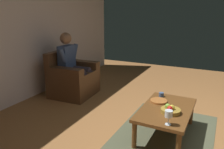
# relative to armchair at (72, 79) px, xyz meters

# --- Properties ---
(ground_plane) EXTENTS (7.66, 7.66, 0.00)m
(ground_plane) POSITION_rel_armchair_xyz_m (0.62, 2.55, -0.32)
(ground_plane) COLOR #966236
(wall_back) EXTENTS (6.26, 0.06, 2.77)m
(wall_back) POSITION_rel_armchair_xyz_m (0.62, -0.67, 1.07)
(wall_back) COLOR silver
(wall_back) RESTS_ON ground
(rug) EXTENTS (1.75, 1.24, 0.01)m
(rug) POSITION_rel_armchair_xyz_m (0.69, 1.99, -0.31)
(rug) COLOR #4C5038
(rug) RESTS_ON ground
(armchair) EXTENTS (0.86, 0.79, 0.86)m
(armchair) POSITION_rel_armchair_xyz_m (0.00, 0.00, 0.00)
(armchair) COLOR #482D1B
(armchair) RESTS_ON ground
(person_seated) EXTENTS (0.62, 0.61, 1.22)m
(person_seated) POSITION_rel_armchair_xyz_m (-0.00, 0.02, 0.33)
(person_seated) COLOR #3B4D77
(person_seated) RESTS_ON ground
(coffee_table) EXTENTS (1.04, 0.63, 0.38)m
(coffee_table) POSITION_rel_armchair_xyz_m (0.69, 1.99, 0.02)
(coffee_table) COLOR brown
(coffee_table) RESTS_ON ground
(wine_glass_near) EXTENTS (0.09, 0.09, 0.17)m
(wine_glass_near) POSITION_rel_armchair_xyz_m (1.12, 2.11, 0.19)
(wine_glass_near) COLOR silver
(wine_glass_near) RESTS_ON coffee_table
(fruit_bowl) EXTENTS (0.24, 0.24, 0.11)m
(fruit_bowl) POSITION_rel_armchair_xyz_m (0.80, 2.07, 0.10)
(fruit_bowl) COLOR olive
(fruit_bowl) RESTS_ON coffee_table
(decorative_dish) EXTENTS (0.23, 0.23, 0.02)m
(decorative_dish) POSITION_rel_armchair_xyz_m (0.52, 1.85, 0.08)
(decorative_dish) COLOR #AE662F
(decorative_dish) RESTS_ON coffee_table
(candle_jar) EXTENTS (0.07, 0.07, 0.06)m
(candle_jar) POSITION_rel_armchair_xyz_m (0.31, 1.83, 0.10)
(candle_jar) COLOR #465F86
(candle_jar) RESTS_ON coffee_table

